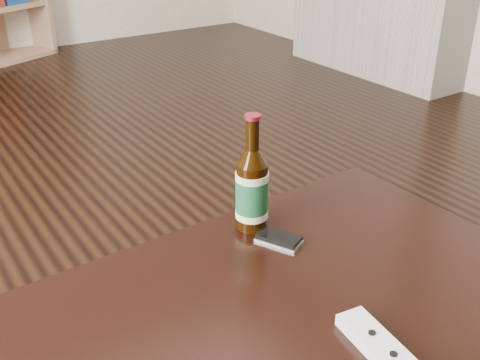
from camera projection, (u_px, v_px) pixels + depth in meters
floor at (84, 306)px, 1.56m from camera, size 5.00×6.00×0.01m
coffee_table at (274, 323)px, 1.00m from camera, size 1.04×0.62×0.38m
beer_bottle at (252, 189)px, 1.16m from camera, size 0.09×0.09×0.25m
phone at (279, 239)px, 1.14m from camera, size 0.08×0.10×0.02m
remote at (384, 351)px, 0.86m from camera, size 0.08×0.19×0.02m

